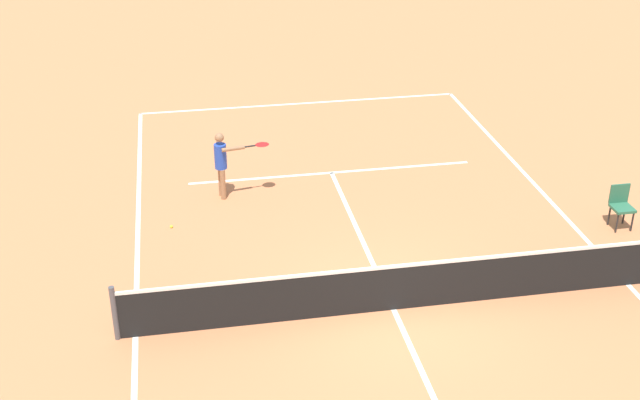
{
  "coord_description": "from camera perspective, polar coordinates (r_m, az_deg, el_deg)",
  "views": [
    {
      "loc": [
        3.64,
        12.39,
        8.87
      ],
      "look_at": [
        0.82,
        -3.06,
        0.8
      ],
      "focal_mm": 47.14,
      "sensor_mm": 36.0,
      "label": 1
    }
  ],
  "objects": [
    {
      "name": "court_lines",
      "position": [
        15.67,
        5.02,
        -7.4
      ],
      "size": [
        9.46,
        21.89,
        0.01
      ],
      "color": "white",
      "rests_on": "ground"
    },
    {
      "name": "player_serving",
      "position": [
        19.27,
        -6.6,
        2.74
      ],
      "size": [
        1.28,
        0.45,
        1.61
      ],
      "rotation": [
        0.0,
        0.0,
        1.74
      ],
      "color": "#9E704C",
      "rests_on": "ground"
    },
    {
      "name": "tennis_ball",
      "position": [
        18.51,
        -10.06,
        -1.78
      ],
      "size": [
        0.07,
        0.07,
        0.07
      ],
      "primitive_type": "sphere",
      "color": "#CCE033",
      "rests_on": "ground"
    },
    {
      "name": "courtside_chair_mid",
      "position": [
        19.19,
        19.77,
        -0.28
      ],
      "size": [
        0.44,
        0.46,
        0.95
      ],
      "color": "#262626",
      "rests_on": "ground"
    },
    {
      "name": "ground_plane",
      "position": [
        15.67,
        5.02,
        -7.41
      ],
      "size": [
        60.0,
        60.0,
        0.0
      ],
      "primitive_type": "plane",
      "color": "#D37A4C"
    },
    {
      "name": "tennis_net",
      "position": [
        15.39,
        5.09,
        -5.89
      ],
      "size": [
        10.06,
        0.1,
        1.07
      ],
      "color": "#4C4C51",
      "rests_on": "ground"
    }
  ]
}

